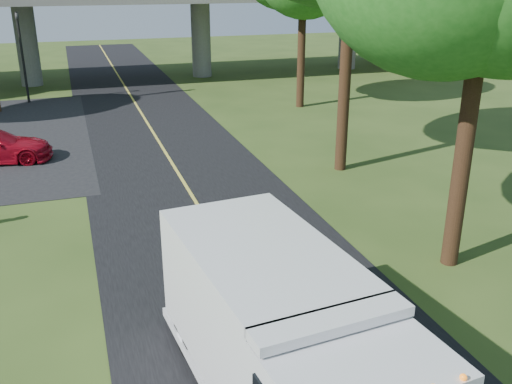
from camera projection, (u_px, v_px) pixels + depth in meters
name	position (u px, v px, depth m)	size (l,w,h in m)	color
ground	(267.00, 319.00, 12.75)	(120.00, 120.00, 0.00)	#2F4518
road	(180.00, 177.00, 21.62)	(7.00, 90.00, 0.02)	black
lane_line	(180.00, 176.00, 21.61)	(0.12, 90.00, 0.01)	gold
overpass	(116.00, 15.00, 39.49)	(54.00, 10.00, 7.30)	slate
traffic_signal	(21.00, 48.00, 32.91)	(0.18, 0.22, 5.20)	black
step_van	(281.00, 334.00, 9.64)	(3.12, 6.93, 2.82)	silver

